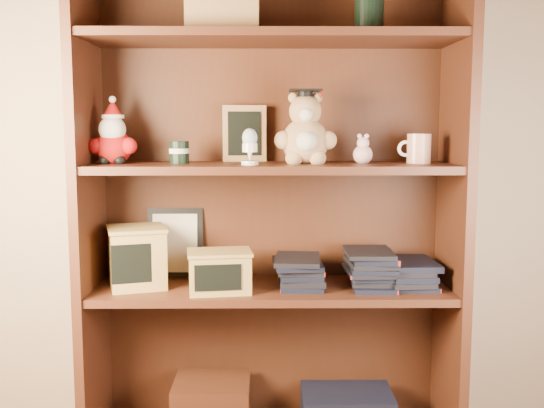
% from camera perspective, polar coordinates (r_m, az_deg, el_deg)
% --- Properties ---
extents(bookcase, '(1.20, 0.35, 1.60)m').
position_cam_1_polar(bookcase, '(2.09, -0.08, -0.95)').
color(bookcase, '#482214').
rests_on(bookcase, ground).
extents(shelf_lower, '(1.14, 0.33, 0.02)m').
position_cam_1_polar(shelf_lower, '(2.09, -0.00, -7.72)').
color(shelf_lower, '#482214').
rests_on(shelf_lower, ground).
extents(shelf_upper, '(1.14, 0.33, 0.02)m').
position_cam_1_polar(shelf_upper, '(2.02, -0.00, 3.31)').
color(shelf_upper, '#482214').
rests_on(shelf_upper, ground).
extents(santa_plush, '(0.15, 0.11, 0.22)m').
position_cam_1_polar(santa_plush, '(2.07, -14.05, 5.73)').
color(santa_plush, '#A50F0F').
rests_on(santa_plush, shelf_upper).
extents(teachers_tin, '(0.06, 0.06, 0.07)m').
position_cam_1_polar(teachers_tin, '(2.04, -8.32, 4.63)').
color(teachers_tin, black).
rests_on(teachers_tin, shelf_upper).
extents(chalkboard_plaque, '(0.15, 0.08, 0.19)m').
position_cam_1_polar(chalkboard_plaque, '(2.13, -2.49, 6.25)').
color(chalkboard_plaque, '#9E7547').
rests_on(chalkboard_plaque, shelf_upper).
extents(egg_cup, '(0.05, 0.05, 0.11)m').
position_cam_1_polar(egg_cup, '(1.94, -2.00, 5.29)').
color(egg_cup, white).
rests_on(egg_cup, shelf_upper).
extents(grad_teddy_bear, '(0.20, 0.17, 0.24)m').
position_cam_1_polar(grad_teddy_bear, '(2.01, 3.00, 6.22)').
color(grad_teddy_bear, tan).
rests_on(grad_teddy_bear, shelf_upper).
extents(pink_figurine, '(0.06, 0.06, 0.10)m').
position_cam_1_polar(pink_figurine, '(2.04, 8.14, 4.65)').
color(pink_figurine, beige).
rests_on(pink_figurine, shelf_upper).
extents(teacher_mug, '(0.11, 0.07, 0.09)m').
position_cam_1_polar(teacher_mug, '(2.08, 12.97, 4.86)').
color(teacher_mug, silver).
rests_on(teacher_mug, shelf_upper).
extents(certificate_frame, '(0.19, 0.05, 0.24)m').
position_cam_1_polar(certificate_frame, '(2.22, -8.67, -3.44)').
color(certificate_frame, black).
rests_on(certificate_frame, shelf_lower).
extents(treats_box, '(0.22, 0.22, 0.20)m').
position_cam_1_polar(treats_box, '(2.10, -11.99, -4.63)').
color(treats_box, tan).
rests_on(treats_box, shelf_lower).
extents(pencils_box, '(0.22, 0.17, 0.13)m').
position_cam_1_polar(pencils_box, '(2.01, -4.72, -6.00)').
color(pencils_box, tan).
rests_on(pencils_box, shelf_lower).
extents(book_stack_left, '(0.14, 0.20, 0.10)m').
position_cam_1_polar(book_stack_left, '(2.08, 2.58, -6.09)').
color(book_stack_left, black).
rests_on(book_stack_left, shelf_lower).
extents(book_stack_mid, '(0.14, 0.20, 0.13)m').
position_cam_1_polar(book_stack_mid, '(2.10, 8.76, -5.59)').
color(book_stack_mid, black).
rests_on(book_stack_mid, shelf_lower).
extents(book_stack_right, '(0.14, 0.20, 0.08)m').
position_cam_1_polar(book_stack_right, '(2.13, 12.35, -6.15)').
color(book_stack_right, black).
rests_on(book_stack_right, shelf_lower).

